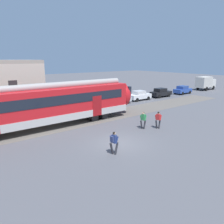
{
  "coord_description": "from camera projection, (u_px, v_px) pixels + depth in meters",
  "views": [
    {
      "loc": [
        -10.51,
        -12.44,
        6.52
      ],
      "look_at": [
        1.98,
        3.37,
        1.6
      ],
      "focal_mm": 35.0,
      "sensor_mm": 36.0,
      "label": 1
    }
  ],
  "objects": [
    {
      "name": "ground_plane",
      "position": [
        119.0,
        143.0,
        17.36
      ],
      "size": [
        160.0,
        160.0,
        0.0
      ],
      "primitive_type": "plane",
      "color": "#515156"
    },
    {
      "name": "pedestrian_navy",
      "position": [
        114.0,
        141.0,
        15.09
      ],
      "size": [
        0.65,
        0.53,
        1.67
      ],
      "color": "#28282D",
      "rests_on": "ground"
    },
    {
      "name": "pedestrian_green",
      "position": [
        143.0,
        119.0,
        20.69
      ],
      "size": [
        0.68,
        0.54,
        1.67
      ],
      "color": "#28282D",
      "rests_on": "ground"
    },
    {
      "name": "pedestrian_red",
      "position": [
        158.0,
        119.0,
        20.78
      ],
      "size": [
        0.69,
        0.54,
        1.67
      ],
      "color": "#28282D",
      "rests_on": "ground"
    },
    {
      "name": "parked_car_silver",
      "position": [
        118.0,
        99.0,
        32.2
      ],
      "size": [
        4.05,
        1.86,
        1.54
      ],
      "color": "#B7BABF",
      "rests_on": "ground"
    },
    {
      "name": "parked_car_white",
      "position": [
        139.0,
        95.0,
        35.16
      ],
      "size": [
        4.04,
        1.83,
        1.54
      ],
      "color": "silver",
      "rests_on": "ground"
    },
    {
      "name": "parked_car_black",
      "position": [
        161.0,
        93.0,
        38.13
      ],
      "size": [
        4.05,
        1.86,
        1.54
      ],
      "color": "black",
      "rests_on": "ground"
    },
    {
      "name": "parked_car_blue",
      "position": [
        183.0,
        90.0,
        41.51
      ],
      "size": [
        4.04,
        1.84,
        1.54
      ],
      "color": "#284799",
      "rests_on": "ground"
    },
    {
      "name": "box_truck",
      "position": [
        206.0,
        83.0,
        46.74
      ],
      "size": [
        5.27,
        2.15,
        2.82
      ],
      "color": "beige",
      "rests_on": "ground"
    }
  ]
}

